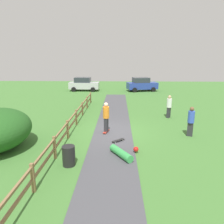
# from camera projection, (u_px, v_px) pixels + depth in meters

# --- Properties ---
(ground_plane) EXTENTS (60.00, 60.00, 0.00)m
(ground_plane) POSITION_uv_depth(u_px,v_px,m) (113.00, 131.00, 13.63)
(ground_plane) COLOR #427533
(asphalt_path) EXTENTS (2.40, 28.00, 0.02)m
(asphalt_path) POSITION_uv_depth(u_px,v_px,m) (113.00, 131.00, 13.62)
(asphalt_path) COLOR #47474C
(asphalt_path) RESTS_ON ground_plane
(wooden_fence) EXTENTS (0.12, 18.12, 1.10)m
(wooden_fence) POSITION_uv_depth(u_px,v_px,m) (72.00, 121.00, 13.54)
(wooden_fence) COLOR olive
(wooden_fence) RESTS_ON ground_plane
(trash_bin) EXTENTS (0.56, 0.56, 0.90)m
(trash_bin) POSITION_uv_depth(u_px,v_px,m) (69.00, 156.00, 9.23)
(trash_bin) COLOR black
(trash_bin) RESTS_ON ground_plane
(skater_riding) EXTENTS (0.47, 0.82, 1.92)m
(skater_riding) POSITION_uv_depth(u_px,v_px,m) (106.00, 116.00, 13.13)
(skater_riding) COLOR #B23326
(skater_riding) RESTS_ON asphalt_path
(skater_fallen) EXTENTS (1.44, 1.48, 0.36)m
(skater_fallen) POSITION_uv_depth(u_px,v_px,m) (122.00, 153.00, 10.09)
(skater_fallen) COLOR green
(skater_fallen) RESTS_ON asphalt_path
(skateboard_loose) EXTENTS (0.74, 0.67, 0.08)m
(skateboard_loose) POSITION_uv_depth(u_px,v_px,m) (118.00, 140.00, 11.91)
(skateboard_loose) COLOR black
(skateboard_loose) RESTS_ON asphalt_path
(bystander_blue) EXTENTS (0.50, 0.50, 1.81)m
(bystander_blue) POSITION_uv_depth(u_px,v_px,m) (191.00, 120.00, 12.59)
(bystander_blue) COLOR #2D2D33
(bystander_blue) RESTS_ON ground_plane
(bystander_white) EXTENTS (0.53, 0.53, 1.79)m
(bystander_white) POSITION_uv_depth(u_px,v_px,m) (169.00, 105.00, 16.52)
(bystander_white) COLOR #2D2D33
(bystander_white) RESTS_ON ground_plane
(parked_car_blue) EXTENTS (4.47, 2.69, 1.92)m
(parked_car_blue) POSITION_uv_depth(u_px,v_px,m) (142.00, 84.00, 29.91)
(parked_car_blue) COLOR #283D99
(parked_car_blue) RESTS_ON ground_plane
(parked_car_silver) EXTENTS (4.23, 2.06, 1.92)m
(parked_car_silver) POSITION_uv_depth(u_px,v_px,m) (84.00, 84.00, 30.17)
(parked_car_silver) COLOR #B7B7BC
(parked_car_silver) RESTS_ON ground_plane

